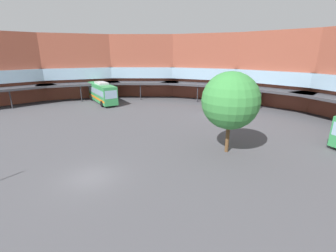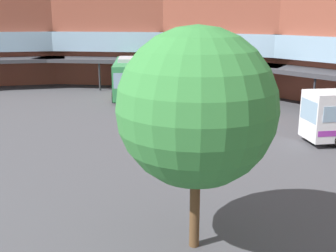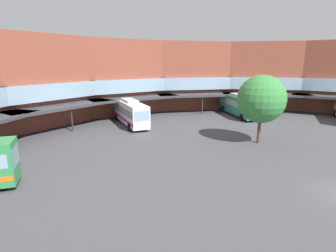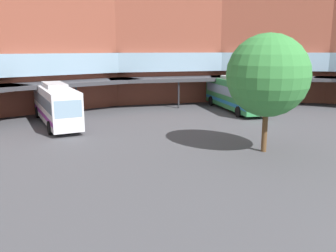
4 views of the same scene
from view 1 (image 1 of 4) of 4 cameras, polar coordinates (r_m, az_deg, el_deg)
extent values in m
plane|color=#47474C|center=(19.92, -18.31, -11.78)|extent=(126.24, 126.24, 0.00)
cube|color=brown|center=(48.52, 25.15, 12.46)|extent=(16.46, 8.79, 12.93)
cube|color=#8CADC6|center=(48.05, 24.71, 10.92)|extent=(14.97, 8.74, 2.26)
cube|color=#38383D|center=(44.17, 22.44, 8.19)|extent=(16.09, 6.82, 0.40)
cylinder|color=#2D2D33|center=(42.97, 21.39, 5.87)|extent=(0.20, 0.20, 3.23)
cube|color=brown|center=(52.45, 9.37, 14.11)|extent=(16.46, 8.79, 12.93)
cube|color=#8CADC6|center=(51.96, 9.14, 12.66)|extent=(14.97, 8.74, 2.26)
cube|color=#38383D|center=(47.92, 7.78, 9.98)|extent=(16.09, 6.82, 0.40)
cylinder|color=#2D2D33|center=(46.63, 7.19, 7.79)|extent=(0.20, 0.20, 3.23)
cube|color=brown|center=(54.89, -5.99, 14.39)|extent=(16.43, 13.37, 12.93)
cube|color=#8CADC6|center=(54.39, -6.02, 13.00)|extent=(15.23, 12.74, 2.26)
cube|color=#38383D|center=(50.24, -6.54, 10.38)|extent=(15.37, 11.67, 0.40)
cylinder|color=#2D2D33|center=(48.90, -6.71, 8.26)|extent=(0.20, 0.20, 3.23)
cube|color=brown|center=(55.72, -21.04, 13.40)|extent=(14.14, 16.11, 12.93)
cube|color=#8CADC6|center=(55.21, -20.89, 12.04)|extent=(13.40, 15.00, 2.26)
cube|color=#38383D|center=(51.03, -20.61, 9.50)|extent=(12.53, 14.92, 0.40)
cylinder|color=#2D2D33|center=(49.67, -20.39, 7.43)|extent=(0.20, 0.20, 3.23)
cube|color=#8CADC6|center=(54.39, -35.54, 9.89)|extent=(9.73, 15.21, 2.26)
cube|color=#38383D|center=(50.24, -34.50, 7.43)|extent=(7.98, 16.12, 0.40)
cylinder|color=#2D2D33|center=(48.90, -33.89, 5.39)|extent=(0.20, 0.20, 3.23)
cube|color=white|center=(41.87, 16.21, 6.49)|extent=(6.22, 11.59, 3.08)
cube|color=#8CADC6|center=(41.81, 16.26, 6.99)|extent=(6.03, 10.96, 0.99)
cube|color=purple|center=(42.04, 16.11, 5.34)|extent=(6.16, 11.38, 0.37)
cube|color=#8CADC6|center=(37.48, 10.94, 6.20)|extent=(2.02, 0.84, 1.35)
cube|color=#B2B2B7|center=(41.59, 16.42, 8.81)|extent=(3.00, 4.45, 0.36)
cylinder|color=black|center=(38.41, 13.91, 3.67)|extent=(0.66, 1.14, 1.10)
cylinder|color=black|center=(39.92, 11.27, 4.36)|extent=(0.66, 1.14, 1.10)
cylinder|color=black|center=(44.61, 20.35, 4.98)|extent=(0.66, 1.14, 1.10)
cylinder|color=black|center=(45.92, 17.86, 5.57)|extent=(0.66, 1.14, 1.10)
cube|color=#338C4C|center=(47.15, -15.70, 7.82)|extent=(10.52, 6.73, 3.25)
cube|color=#8CADC6|center=(47.09, -15.74, 8.29)|extent=(9.98, 6.50, 1.04)
cube|color=orange|center=(47.30, -15.61, 6.74)|extent=(10.34, 6.66, 0.39)
cube|color=#8CADC6|center=(42.19, -13.71, 7.42)|extent=(1.04, 2.02, 1.43)
cube|color=#B2B2B7|center=(46.89, -15.89, 9.99)|extent=(4.15, 3.18, 0.36)
cylinder|color=black|center=(44.43, -12.69, 5.61)|extent=(1.12, 0.74, 1.10)
cylinder|color=black|center=(43.71, -15.76, 5.18)|extent=(1.12, 0.74, 1.10)
cylinder|color=black|center=(51.10, -15.39, 6.94)|extent=(1.12, 0.74, 1.10)
cylinder|color=black|center=(50.47, -18.09, 6.58)|extent=(1.12, 0.74, 1.10)
cylinder|color=brown|center=(23.52, 14.31, -1.94)|extent=(0.36, 0.36, 3.65)
sphere|color=#38843D|center=(22.66, 14.94, 5.97)|extent=(5.40, 5.40, 5.40)
camera|label=2|loc=(14.68, 51.10, 5.65)|focal=44.32mm
camera|label=3|loc=(35.95, -47.70, 11.69)|focal=28.96mm
camera|label=4|loc=(30.05, -37.95, 8.98)|focal=38.19mm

